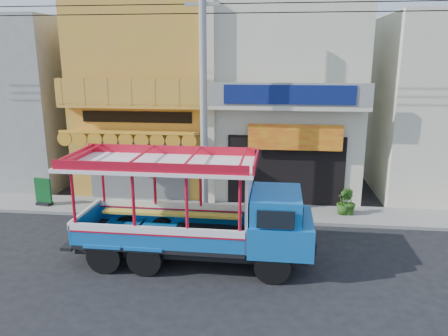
# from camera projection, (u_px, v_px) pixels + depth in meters

# --- Properties ---
(ground) EXTENTS (90.00, 90.00, 0.00)m
(ground) POSITION_uv_depth(u_px,v_px,m) (220.00, 258.00, 13.12)
(ground) COLOR black
(ground) RESTS_ON ground
(sidewalk) EXTENTS (30.00, 2.00, 0.12)m
(sidewalk) POSITION_uv_depth(u_px,v_px,m) (233.00, 211.00, 16.96)
(sidewalk) COLOR slate
(sidewalk) RESTS_ON ground
(shophouse_left) EXTENTS (6.00, 7.50, 8.24)m
(shophouse_left) POSITION_uv_depth(u_px,v_px,m) (156.00, 96.00, 20.22)
(shophouse_left) COLOR gold
(shophouse_left) RESTS_ON ground
(shophouse_right) EXTENTS (6.00, 6.75, 8.24)m
(shophouse_right) POSITION_uv_depth(u_px,v_px,m) (286.00, 98.00, 19.55)
(shophouse_right) COLOR beige
(shophouse_right) RESTS_ON ground
(party_pilaster) EXTENTS (0.35, 0.30, 8.00)m
(party_pilaster) POSITION_uv_depth(u_px,v_px,m) (210.00, 107.00, 16.92)
(party_pilaster) COLOR beige
(party_pilaster) RESTS_ON ground
(filler_building_left) EXTENTS (6.00, 6.00, 7.60)m
(filler_building_left) POSITION_uv_depth(u_px,v_px,m) (16.00, 101.00, 21.12)
(filler_building_left) COLOR gray
(filler_building_left) RESTS_ON ground
(utility_pole) EXTENTS (28.00, 0.26, 9.00)m
(utility_pole) POSITION_uv_depth(u_px,v_px,m) (208.00, 82.00, 15.15)
(utility_pole) COLOR gray
(utility_pole) RESTS_ON ground
(songthaew_truck) EXTENTS (7.02, 2.44, 3.27)m
(songthaew_truck) POSITION_uv_depth(u_px,v_px,m) (209.00, 213.00, 12.45)
(songthaew_truck) COLOR black
(songthaew_truck) RESTS_ON ground
(green_sign) EXTENTS (0.72, 0.43, 1.10)m
(green_sign) POSITION_uv_depth(u_px,v_px,m) (43.00, 194.00, 17.42)
(green_sign) COLOR black
(green_sign) RESTS_ON sidewalk
(potted_plant_b) EXTENTS (0.68, 0.64, 0.99)m
(potted_plant_b) POSITION_uv_depth(u_px,v_px,m) (348.00, 202.00, 16.36)
(potted_plant_b) COLOR #285017
(potted_plant_b) RESTS_ON sidewalk
(potted_plant_c) EXTENTS (0.70, 0.70, 0.96)m
(potted_plant_c) POSITION_uv_depth(u_px,v_px,m) (344.00, 202.00, 16.39)
(potted_plant_c) COLOR #285017
(potted_plant_c) RESTS_ON sidewalk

